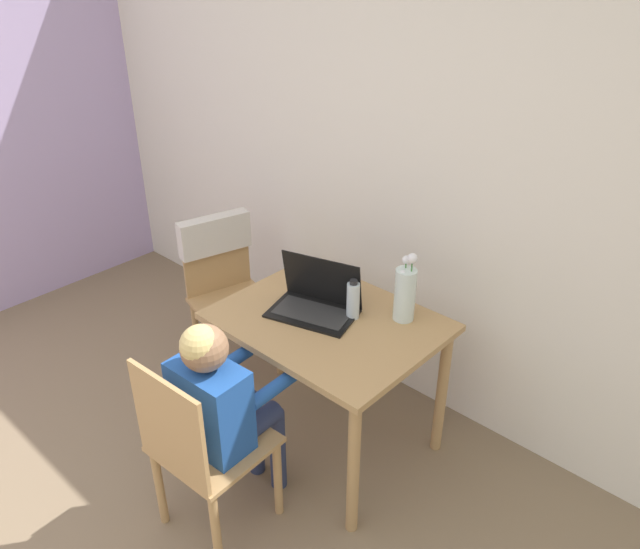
# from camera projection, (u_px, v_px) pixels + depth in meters

# --- Properties ---
(wall_back) EXTENTS (6.40, 0.05, 2.50)m
(wall_back) POSITION_uv_depth(u_px,v_px,m) (394.00, 156.00, 2.93)
(wall_back) COLOR white
(wall_back) RESTS_ON ground_plane
(dining_table) EXTENTS (0.93, 0.73, 0.70)m
(dining_table) POSITION_uv_depth(u_px,v_px,m) (328.00, 338.00, 2.75)
(dining_table) COLOR tan
(dining_table) RESTS_ON ground_plane
(chair_occupied) EXTENTS (0.42, 0.42, 0.84)m
(chair_occupied) POSITION_uv_depth(u_px,v_px,m) (201.00, 449.00, 2.39)
(chair_occupied) COLOR tan
(chair_occupied) RESTS_ON ground_plane
(chair_spare) EXTENTS (0.52, 0.49, 0.85)m
(chair_spare) POSITION_uv_depth(u_px,v_px,m) (223.00, 270.00, 3.36)
(chair_spare) COLOR tan
(chair_spare) RESTS_ON ground_plane
(person_seated) EXTENTS (0.33, 0.44, 0.97)m
(person_seated) POSITION_uv_depth(u_px,v_px,m) (221.00, 399.00, 2.39)
(person_seated) COLOR #1E4C9E
(person_seated) RESTS_ON ground_plane
(laptop) EXTENTS (0.43, 0.33, 0.24)m
(laptop) POSITION_uv_depth(u_px,v_px,m) (316.00, 299.00, 2.74)
(laptop) COLOR black
(laptop) RESTS_ON dining_table
(flower_vase) EXTENTS (0.09, 0.09, 0.32)m
(flower_vase) POSITION_uv_depth(u_px,v_px,m) (405.00, 292.00, 2.64)
(flower_vase) COLOR silver
(flower_vase) RESTS_ON dining_table
(water_bottle) EXTENTS (0.06, 0.06, 0.18)m
(water_bottle) POSITION_uv_depth(u_px,v_px,m) (353.00, 300.00, 2.67)
(water_bottle) COLOR silver
(water_bottle) RESTS_ON dining_table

